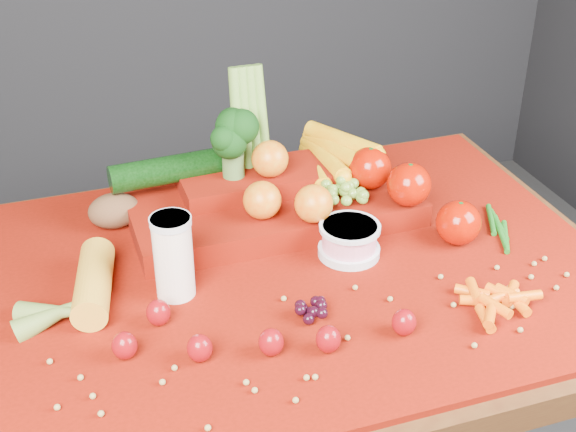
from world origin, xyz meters
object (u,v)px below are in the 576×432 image
object	(u,v)px
milk_glass	(173,254)
produce_mound	(288,190)
table	(292,317)
yogurt_bowl	(349,239)

from	to	relation	value
milk_glass	produce_mound	distance (m)	0.30
table	milk_glass	distance (m)	0.27
table	milk_glass	xyz separation A→B (m)	(-0.20, -0.01, 0.18)
table	yogurt_bowl	world-z (taller)	yogurt_bowl
table	yogurt_bowl	bearing A→B (deg)	2.37
milk_glass	yogurt_bowl	distance (m)	0.31
milk_glass	produce_mound	bearing A→B (deg)	34.19
table	produce_mound	world-z (taller)	produce_mound
milk_glass	yogurt_bowl	bearing A→B (deg)	2.98
milk_glass	produce_mound	world-z (taller)	produce_mound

